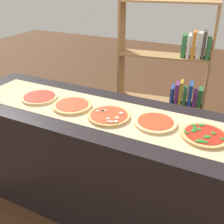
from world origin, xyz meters
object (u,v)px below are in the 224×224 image
at_px(pizza_mushroom_2, 109,116).
at_px(bookshelf, 173,85).
at_px(pizza_plain_0, 40,97).
at_px(pizza_spinach_4, 204,135).
at_px(pizza_plain_1, 72,106).
at_px(pizza_plain_3, 155,122).

bearing_deg(pizza_mushroom_2, bookshelf, 82.37).
bearing_deg(pizza_plain_0, pizza_spinach_4, 0.43).
height_order(pizza_plain_0, pizza_mushroom_2, pizza_mushroom_2).
distance_m(pizza_plain_1, bookshelf, 1.28).
height_order(pizza_plain_1, pizza_mushroom_2, pizza_mushroom_2).
height_order(pizza_plain_1, pizza_plain_3, pizza_plain_1).
xyz_separation_m(pizza_spinach_4, bookshelf, (-0.48, 1.15, -0.17)).
bearing_deg(pizza_plain_1, pizza_plain_0, 178.19).
distance_m(pizza_plain_0, pizza_plain_1, 0.32).
bearing_deg(pizza_spinach_4, pizza_mushroom_2, -176.37).
xyz_separation_m(pizza_plain_1, bookshelf, (0.48, 1.17, -0.17)).
bearing_deg(pizza_plain_3, pizza_plain_1, -176.85).
bearing_deg(pizza_mushroom_2, pizza_plain_3, 9.96).
bearing_deg(pizza_plain_0, bookshelf, 55.58).
distance_m(pizza_mushroom_2, bookshelf, 1.22).
relative_size(pizza_plain_0, pizza_plain_3, 0.98).
bearing_deg(pizza_plain_1, pizza_plain_3, 3.15).
distance_m(pizza_plain_0, pizza_spinach_4, 1.27).
distance_m(pizza_mushroom_2, pizza_spinach_4, 0.64).
bearing_deg(pizza_plain_0, pizza_plain_3, 1.50).
bearing_deg(bookshelf, pizza_spinach_4, -67.60).
xyz_separation_m(pizza_plain_0, pizza_mushroom_2, (0.64, -0.03, 0.00)).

